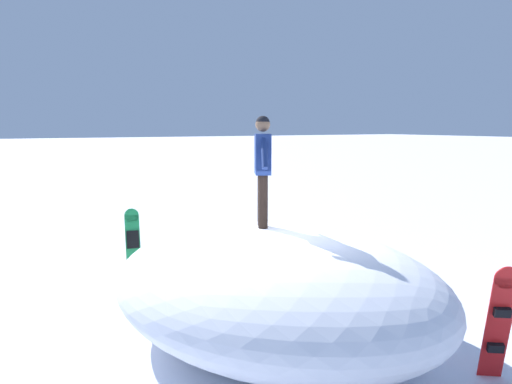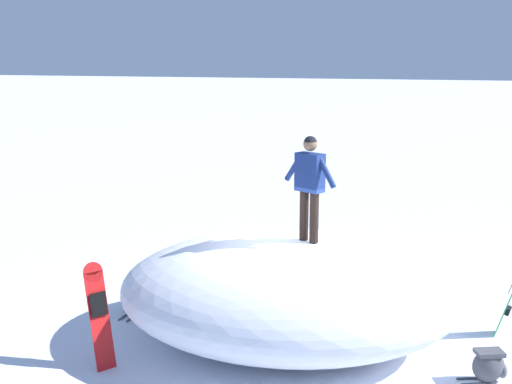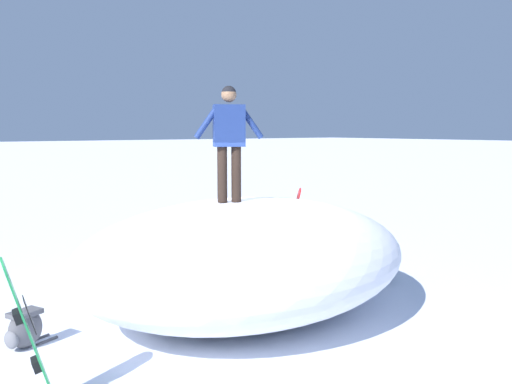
% 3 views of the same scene
% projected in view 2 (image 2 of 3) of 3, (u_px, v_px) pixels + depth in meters
% --- Properties ---
extents(ground, '(240.00, 240.00, 0.00)m').
position_uv_depth(ground, '(293.00, 338.00, 10.24)').
color(ground, white).
extents(snow_mound, '(5.29, 6.16, 1.65)m').
position_uv_depth(snow_mound, '(289.00, 290.00, 10.06)').
color(snow_mound, white).
rests_on(snow_mound, ground).
extents(snowboarder_standing, '(0.51, 0.93, 1.63)m').
position_uv_depth(snowboarder_standing, '(310.00, 180.00, 9.62)').
color(snowboarder_standing, black).
rests_on(snowboarder_standing, snow_mound).
extents(snowboard_secondary_upright, '(0.46, 0.48, 1.54)m').
position_uv_depth(snowboard_secondary_upright, '(99.00, 314.00, 9.20)').
color(snowboard_secondary_upright, red).
rests_on(snowboard_secondary_upright, ground).
extents(backpack_near, '(0.65, 0.31, 0.36)m').
position_uv_depth(backpack_near, '(135.00, 303.00, 11.19)').
color(backpack_near, '#4C4C51').
rests_on(backpack_near, ground).
extents(backpack_far, '(0.47, 0.70, 0.48)m').
position_uv_depth(backpack_far, '(489.00, 365.00, 8.82)').
color(backpack_far, '#4C4C51').
rests_on(backpack_far, ground).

